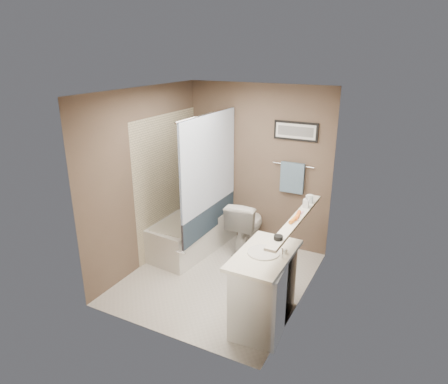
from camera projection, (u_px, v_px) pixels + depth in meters
The scene contains 33 objects.
ground at pixel (219, 277), 5.26m from camera, with size 2.50×2.50×0.00m, color silver.
ceiling at pixel (218, 93), 4.45m from camera, with size 2.20×2.50×0.04m, color silver.
wall_back at pixel (257, 167), 5.88m from camera, with size 2.20×0.04×2.40m, color brown.
wall_front at pixel (158, 230), 3.82m from camera, with size 2.20×0.04×2.40m, color brown.
wall_left at pixel (147, 179), 5.32m from camera, with size 0.04×2.50×2.40m, color brown.
wall_right at pixel (305, 207), 4.39m from camera, with size 0.04×2.50×2.40m, color brown.
tile_surround at pixel (168, 183), 5.81m from camera, with size 0.02×1.55×2.00m, color beige.
curtain_rod at pixel (209, 114), 5.15m from camera, with size 0.02×0.02×1.55m, color silver.
curtain_upper at pixel (209, 162), 5.38m from camera, with size 0.03×1.45×1.28m, color white.
curtain_lower at pixel (210, 218), 5.65m from camera, with size 0.03×1.45×0.36m, color #243544.
mirror at pixel (305, 174), 4.12m from camera, with size 0.02×1.60×1.00m, color silver.
shelf at pixel (296, 219), 4.32m from camera, with size 0.12×1.60×0.03m, color silver.
towel_bar at pixel (293, 165), 5.60m from camera, with size 0.02×0.02×0.60m, color silver.
towel at pixel (292, 178), 5.64m from camera, with size 0.34×0.05×0.44m, color #86ABC3.
art_frame at pixel (296, 131), 5.45m from camera, with size 0.62×0.03×0.26m, color black.
art_mat at pixel (296, 131), 5.44m from camera, with size 0.56×0.00×0.20m, color white.
art_image at pixel (295, 131), 5.44m from camera, with size 0.50×0.00×0.13m, color #595959.
door at pixel (208, 263), 3.64m from camera, with size 0.80×0.02×2.00m, color silver.
door_handle at pixel (181, 252), 3.83m from camera, with size 0.02×0.02×0.10m, color silver.
bathtub at pixel (193, 232), 5.98m from camera, with size 0.70×1.50×0.50m, color silver.
tub_rim at pixel (192, 217), 5.89m from camera, with size 0.56×1.36×0.02m, color beige.
toilet at pixel (246, 225), 5.90m from camera, with size 0.44×0.77×0.78m, color silver.
vanity at pixel (264, 290), 4.28m from camera, with size 0.50×0.90×0.80m, color white.
countertop at pixel (264, 255), 4.15m from camera, with size 0.54×0.96×0.04m, color white.
sink_basin at pixel (264, 252), 4.14m from camera, with size 0.34×0.34×0.01m, color silver.
faucet_spout at pixel (282, 253), 4.04m from camera, with size 0.02×0.02×0.10m, color silver.
faucet_knob at pixel (285, 251), 4.13m from camera, with size 0.05×0.05×0.05m, color white.
candle_bowl_near at pixel (278, 238), 3.82m from camera, with size 0.09×0.09×0.04m, color black.
hair_brush_front at pixel (294, 219), 4.24m from camera, with size 0.04×0.04×0.22m, color orange.
hair_brush_back at pixel (298, 215), 4.33m from camera, with size 0.04×0.04×0.22m, color orange.
pink_comb at pixel (300, 214), 4.42m from camera, with size 0.03×0.16×0.01m, color pink.
glass_jar at pixel (310, 199), 4.72m from camera, with size 0.08×0.08×0.10m, color white.
soap_bottle at pixel (306, 201), 4.58m from camera, with size 0.07×0.07×0.15m, color #999999.
Camera 1 is at (2.15, -4.03, 2.84)m, focal length 32.00 mm.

